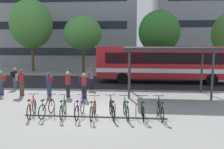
{
  "coord_description": "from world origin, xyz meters",
  "views": [
    {
      "loc": [
        2.11,
        -11.39,
        3.5
      ],
      "look_at": [
        0.92,
        4.02,
        1.43
      ],
      "focal_mm": 37.48,
      "sensor_mm": 36.0,
      "label": 1
    }
  ],
  "objects": [
    {
      "name": "street_tree_2",
      "position": [
        -10.06,
        17.08,
        5.87
      ],
      "size": [
        5.14,
        5.14,
        8.89
      ],
      "color": "brown",
      "rests_on": "ground"
    },
    {
      "name": "bike_rack",
      "position": [
        0.46,
        -0.74,
        0.09
      ],
      "size": [
        6.83,
        0.13,
        0.7
      ],
      "rotation": [
        0.0,
        0.0,
        -0.01
      ],
      "color": "#47474C",
      "rests_on": "ground"
    },
    {
      "name": "commuter_black_pack_0",
      "position": [
        -6.77,
        5.87,
        0.94
      ],
      "size": [
        0.43,
        0.58,
        1.64
      ],
      "rotation": [
        0.0,
        0.0,
        1.31
      ],
      "color": "#565660",
      "rests_on": "ground"
    },
    {
      "name": "ground",
      "position": [
        0.0,
        0.0,
        0.0
      ],
      "size": [
        200.0,
        200.0,
        0.0
      ],
      "primitive_type": "plane",
      "color": "gray"
    },
    {
      "name": "bus_lane_asphalt",
      "position": [
        0.0,
        9.68,
        0.0
      ],
      "size": [
        80.0,
        7.2,
        0.01
      ],
      "primitive_type": "cube",
      "color": "#232326",
      "rests_on": "ground"
    },
    {
      "name": "parked_bicycle_green_7",
      "position": [
        2.73,
        -0.68,
        0.38
      ],
      "size": [
        0.52,
        1.72,
        0.99
      ],
      "rotation": [
        0.0,
        0.0,
        1.59
      ],
      "color": "black",
      "rests_on": "ground"
    },
    {
      "name": "commuter_red_pack_4",
      "position": [
        -6.54,
        3.53,
        0.97
      ],
      "size": [
        0.53,
        0.35,
        1.69
      ],
      "rotation": [
        0.0,
        0.0,
        3.11
      ],
      "color": "#2D3851",
      "rests_on": "ground"
    },
    {
      "name": "parked_bicycle_black_8",
      "position": [
        3.54,
        -0.67,
        0.38
      ],
      "size": [
        0.52,
        1.72,
        0.99
      ],
      "rotation": [
        0.0,
        0.0,
        1.62
      ],
      "color": "black",
      "rests_on": "ground"
    },
    {
      "name": "parked_bicycle_red_0",
      "position": [
        -2.61,
        -0.74,
        0.38
      ],
      "size": [
        0.52,
        1.71,
        0.99
      ],
      "rotation": [
        0.0,
        0.0,
        1.74
      ],
      "color": "black",
      "rests_on": "ground"
    },
    {
      "name": "transit_shelter",
      "position": [
        4.64,
        4.41,
        3.04
      ],
      "size": [
        5.97,
        3.23,
        3.25
      ],
      "rotation": [
        0.0,
        0.0,
        -0.02
      ],
      "color": "#38383D",
      "rests_on": "ground"
    },
    {
      "name": "parked_bicycle_black_5",
      "position": [
        1.27,
        -0.66,
        0.38
      ],
      "size": [
        0.56,
        1.7,
        0.99
      ],
      "rotation": [
        0.0,
        0.0,
        1.78
      ],
      "color": "black",
      "rests_on": "ground"
    },
    {
      "name": "street_tree_1",
      "position": [
        5.29,
        15.05,
        4.76
      ],
      "size": [
        4.53,
        4.53,
        7.13
      ],
      "color": "brown",
      "rests_on": "ground"
    },
    {
      "name": "parked_bicycle_green_6",
      "position": [
        1.95,
        -0.69,
        0.38
      ],
      "size": [
        0.52,
        1.71,
        0.99
      ],
      "rotation": [
        0.0,
        0.0,
        1.73
      ],
      "color": "black",
      "rests_on": "ground"
    },
    {
      "name": "commuter_maroon_pack_2",
      "position": [
        -1.93,
        3.47,
        0.97
      ],
      "size": [
        0.37,
        0.54,
        1.7
      ],
      "rotation": [
        0.0,
        0.0,
        4.8
      ],
      "color": "black",
      "rests_on": "ground"
    },
    {
      "name": "city_bus",
      "position": [
        5.3,
        9.68,
        1.78
      ],
      "size": [
        12.09,
        2.87,
        3.2
      ],
      "rotation": [
        0.0,
        0.0,
        -0.02
      ],
      "color": "red",
      "rests_on": "ground"
    },
    {
      "name": "commuter_grey_pack_5",
      "position": [
        -5.14,
        3.48,
        1.02
      ],
      "size": [
        0.59,
        0.45,
        1.77
      ],
      "rotation": [
        0.0,
        0.0,
        0.29
      ],
      "color": "#47382D",
      "rests_on": "ground"
    },
    {
      "name": "commuter_olive_pack_1",
      "position": [
        -0.83,
        5.99,
        0.94
      ],
      "size": [
        0.55,
        0.37,
        1.63
      ],
      "rotation": [
        0.0,
        0.0,
        0.09
      ],
      "color": "black",
      "rests_on": "ground"
    },
    {
      "name": "street_tree_3",
      "position": [
        -3.48,
        16.23,
        4.68
      ],
      "size": [
        4.45,
        4.45,
        6.73
      ],
      "color": "brown",
      "rests_on": "ground"
    },
    {
      "name": "commuter_maroon_pack_6",
      "position": [
        -3.25,
        3.61,
        0.94
      ],
      "size": [
        0.58,
        0.59,
        1.62
      ],
      "rotation": [
        0.0,
        0.0,
        2.31
      ],
      "color": "#2D3851",
      "rests_on": "ground"
    },
    {
      "name": "parked_bicycle_black_1",
      "position": [
        -1.87,
        -0.69,
        0.38
      ],
      "size": [
        0.52,
        1.72,
        0.99
      ],
      "rotation": [
        0.0,
        0.0,
        1.47
      ],
      "color": "black",
      "rests_on": "ground"
    },
    {
      "name": "commuter_navy_pack_3",
      "position": [
        -0.8,
        2.99,
        0.96
      ],
      "size": [
        0.6,
        0.58,
        1.66
      ],
      "rotation": [
        0.0,
        0.0,
        5.57
      ],
      "color": "black",
      "rests_on": "ground"
    },
    {
      "name": "building_left_wing",
      "position": [
        -8.68,
        28.91,
        9.56
      ],
      "size": [
        23.4,
        12.9,
        19.11
      ],
      "color": "gray",
      "rests_on": "ground"
    },
    {
      "name": "parked_bicycle_purple_3",
      "position": [
        -0.25,
        -0.74,
        0.38
      ],
      "size": [
        0.52,
        1.72,
        0.99
      ],
      "rotation": [
        0.0,
        0.0,
        1.52
      ],
      "color": "black",
      "rests_on": "ground"
    },
    {
      "name": "parked_bicycle_orange_4",
      "position": [
        0.4,
        -0.84,
        0.38
      ],
      "size": [
        0.52,
        1.72,
        0.99
      ],
      "rotation": [
        0.0,
        0.0,
        1.57
      ],
      "color": "black",
      "rests_on": "ground"
    },
    {
      "name": "parked_bicycle_green_2",
      "position": [
        -1.05,
        -0.77,
        0.38
      ],
      "size": [
        0.52,
        1.72,
        0.99
      ],
      "rotation": [
        0.0,
        0.0,
        1.68
      ],
      "color": "black",
      "rests_on": "ground"
    }
  ]
}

